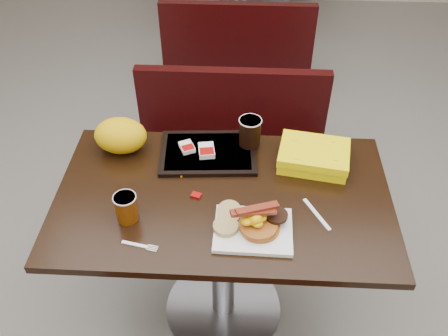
# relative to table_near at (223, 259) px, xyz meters

# --- Properties ---
(floor) EXTENTS (6.00, 7.00, 0.01)m
(floor) POSITION_rel_table_near_xyz_m (0.00, 0.00, -0.38)
(floor) COLOR gray
(floor) RESTS_ON ground
(table_near) EXTENTS (1.20, 0.70, 0.75)m
(table_near) POSITION_rel_table_near_xyz_m (0.00, 0.00, 0.00)
(table_near) COLOR black
(table_near) RESTS_ON floor
(bench_near_n) EXTENTS (1.00, 0.46, 0.72)m
(bench_near_n) POSITION_rel_table_near_xyz_m (0.00, 0.70, -0.02)
(bench_near_n) COLOR black
(bench_near_n) RESTS_ON floor
(bench_far_s) EXTENTS (1.00, 0.46, 0.72)m
(bench_far_s) POSITION_rel_table_near_xyz_m (0.00, 1.90, -0.02)
(bench_far_s) COLOR black
(bench_far_s) RESTS_ON floor
(platter) EXTENTS (0.26, 0.21, 0.02)m
(platter) POSITION_rel_table_near_xyz_m (0.11, -0.17, 0.38)
(platter) COLOR white
(platter) RESTS_ON table_near
(pancake_stack) EXTENTS (0.13, 0.13, 0.03)m
(pancake_stack) POSITION_rel_table_near_xyz_m (0.13, -0.17, 0.40)
(pancake_stack) COLOR #A4511B
(pancake_stack) RESTS_ON platter
(sausage_patty) EXTENTS (0.09, 0.09, 0.01)m
(sausage_patty) POSITION_rel_table_near_xyz_m (0.18, -0.13, 0.42)
(sausage_patty) COLOR black
(sausage_patty) RESTS_ON pancake_stack
(scrambled_eggs) EXTENTS (0.10, 0.09, 0.04)m
(scrambled_eggs) POSITION_rel_table_near_xyz_m (0.11, -0.17, 0.44)
(scrambled_eggs) COLOR #FFAF05
(scrambled_eggs) RESTS_ON pancake_stack
(bacon_strips) EXTENTS (0.16, 0.10, 0.01)m
(bacon_strips) POSITION_rel_table_near_xyz_m (0.11, -0.16, 0.47)
(bacon_strips) COLOR #460509
(bacon_strips) RESTS_ON scrambled_eggs
(muffin_bottom) EXTENTS (0.09, 0.09, 0.02)m
(muffin_bottom) POSITION_rel_table_near_xyz_m (0.02, -0.17, 0.40)
(muffin_bottom) COLOR tan
(muffin_bottom) RESTS_ON platter
(muffin_top) EXTENTS (0.10, 0.10, 0.05)m
(muffin_top) POSITION_rel_table_near_xyz_m (0.03, -0.12, 0.41)
(muffin_top) COLOR tan
(muffin_top) RESTS_ON platter
(coffee_cup_near) EXTENTS (0.09, 0.09, 0.10)m
(coffee_cup_near) POSITION_rel_table_near_xyz_m (-0.32, -0.13, 0.43)
(coffee_cup_near) COLOR #934305
(coffee_cup_near) RESTS_ON table_near
(fork) EXTENTS (0.12, 0.05, 0.00)m
(fork) POSITION_rel_table_near_xyz_m (-0.27, -0.24, 0.38)
(fork) COLOR white
(fork) RESTS_ON table_near
(knife) EXTENTS (0.09, 0.15, 0.00)m
(knife) POSITION_rel_table_near_xyz_m (0.33, -0.08, 0.38)
(knife) COLOR white
(knife) RESTS_ON table_near
(condiment_syrup) EXTENTS (0.05, 0.04, 0.01)m
(condiment_syrup) POSITION_rel_table_near_xyz_m (-0.15, 0.10, 0.38)
(condiment_syrup) COLOR #B55607
(condiment_syrup) RESTS_ON table_near
(condiment_ketchup) EXTENTS (0.04, 0.04, 0.01)m
(condiment_ketchup) POSITION_rel_table_near_xyz_m (-0.10, -0.01, 0.38)
(condiment_ketchup) COLOR #8C0504
(condiment_ketchup) RESTS_ON table_near
(tray) EXTENTS (0.39, 0.29, 0.02)m
(tray) POSITION_rel_table_near_xyz_m (-0.07, 0.22, 0.38)
(tray) COLOR black
(tray) RESTS_ON table_near
(hashbrown_sleeve_left) EXTENTS (0.07, 0.08, 0.02)m
(hashbrown_sleeve_left) POSITION_rel_table_near_xyz_m (-0.15, 0.23, 0.40)
(hashbrown_sleeve_left) COLOR silver
(hashbrown_sleeve_left) RESTS_ON tray
(hashbrown_sleeve_right) EXTENTS (0.07, 0.09, 0.02)m
(hashbrown_sleeve_right) POSITION_rel_table_near_xyz_m (-0.08, 0.21, 0.40)
(hashbrown_sleeve_right) COLOR silver
(hashbrown_sleeve_right) RESTS_ON tray
(coffee_cup_far) EXTENTS (0.10, 0.10, 0.11)m
(coffee_cup_far) POSITION_rel_table_near_xyz_m (0.09, 0.27, 0.45)
(coffee_cup_far) COLOR black
(coffee_cup_far) RESTS_ON tray
(clamshell) EXTENTS (0.29, 0.24, 0.07)m
(clamshell) POSITION_rel_table_near_xyz_m (0.33, 0.19, 0.41)
(clamshell) COLOR #F7DE04
(clamshell) RESTS_ON table_near
(paper_bag) EXTENTS (0.22, 0.17, 0.14)m
(paper_bag) POSITION_rel_table_near_xyz_m (-0.41, 0.23, 0.45)
(paper_bag) COLOR #D2B907
(paper_bag) RESTS_ON table_near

